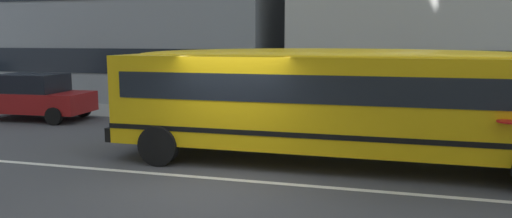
{
  "coord_description": "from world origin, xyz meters",
  "views": [
    {
      "loc": [
        3.03,
        -8.81,
        2.87
      ],
      "look_at": [
        0.45,
        0.88,
        1.36
      ],
      "focal_mm": 32.66,
      "sensor_mm": 36.0,
      "label": 1
    }
  ],
  "objects": [
    {
      "name": "school_bus",
      "position": [
        2.32,
        1.77,
        1.58
      ],
      "size": [
        11.93,
        2.85,
        2.67
      ],
      "rotation": [
        0.0,
        0.0,
        -0.0
      ],
      "color": "yellow",
      "rests_on": "ground_plane"
    },
    {
      "name": "sidewalk_far",
      "position": [
        0.0,
        7.81,
        0.01
      ],
      "size": [
        120.0,
        3.0,
        0.01
      ],
      "primitive_type": "cube",
      "color": "gray",
      "rests_on": "ground_plane"
    },
    {
      "name": "ground_plane",
      "position": [
        0.0,
        0.0,
        0.0
      ],
      "size": [
        400.0,
        400.0,
        0.0
      ],
      "primitive_type": "plane",
      "color": "#424244"
    },
    {
      "name": "lane_centreline",
      "position": [
        0.0,
        0.0,
        0.0
      ],
      "size": [
        110.0,
        0.16,
        0.01
      ],
      "primitive_type": "cube",
      "color": "silver",
      "rests_on": "ground_plane"
    },
    {
      "name": "parked_car_red_far_corner",
      "position": [
        -8.9,
        5.15,
        0.84
      ],
      "size": [
        3.97,
        2.02,
        1.64
      ],
      "rotation": [
        0.0,
        0.0,
        0.04
      ],
      "color": "maroon",
      "rests_on": "ground_plane"
    }
  ]
}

